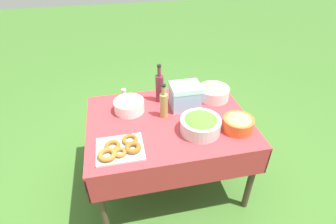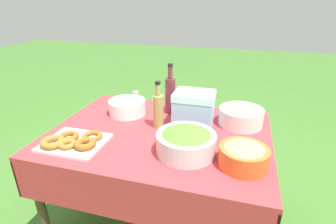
{
  "view_description": "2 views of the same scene",
  "coord_description": "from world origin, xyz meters",
  "px_view_note": "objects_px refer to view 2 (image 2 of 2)",
  "views": [
    {
      "loc": [
        -0.35,
        -1.6,
        1.93
      ],
      "look_at": [
        0.0,
        0.04,
        0.75
      ],
      "focal_mm": 28.0,
      "sensor_mm": 36.0,
      "label": 1
    },
    {
      "loc": [
        0.42,
        -1.3,
        1.41
      ],
      "look_at": [
        0.03,
        0.07,
        0.79
      ],
      "focal_mm": 28.0,
      "sensor_mm": 36.0,
      "label": 2
    }
  ],
  "objects_px": {
    "donut_platter": "(73,141)",
    "pasta_bowl": "(241,115)",
    "plate_stack": "(127,107)",
    "salad_bowl": "(186,141)",
    "olive_oil_bottle": "(158,110)",
    "wine_bottle": "(170,94)",
    "cooler_box": "(194,109)",
    "bread_bowl": "(244,155)"
  },
  "relations": [
    {
      "from": "salad_bowl",
      "to": "plate_stack",
      "type": "height_order",
      "value": "salad_bowl"
    },
    {
      "from": "wine_bottle",
      "to": "cooler_box",
      "type": "distance_m",
      "value": 0.23
    },
    {
      "from": "olive_oil_bottle",
      "to": "bread_bowl",
      "type": "height_order",
      "value": "olive_oil_bottle"
    },
    {
      "from": "pasta_bowl",
      "to": "bread_bowl",
      "type": "distance_m",
      "value": 0.45
    },
    {
      "from": "salad_bowl",
      "to": "wine_bottle",
      "type": "distance_m",
      "value": 0.52
    },
    {
      "from": "plate_stack",
      "to": "olive_oil_bottle",
      "type": "bearing_deg",
      "value": -26.57
    },
    {
      "from": "salad_bowl",
      "to": "olive_oil_bottle",
      "type": "bearing_deg",
      "value": 132.89
    },
    {
      "from": "plate_stack",
      "to": "bread_bowl",
      "type": "bearing_deg",
      "value": -28.09
    },
    {
      "from": "donut_platter",
      "to": "olive_oil_bottle",
      "type": "distance_m",
      "value": 0.5
    },
    {
      "from": "wine_bottle",
      "to": "pasta_bowl",
      "type": "bearing_deg",
      "value": -7.37
    },
    {
      "from": "donut_platter",
      "to": "cooler_box",
      "type": "relative_size",
      "value": 1.39
    },
    {
      "from": "donut_platter",
      "to": "cooler_box",
      "type": "distance_m",
      "value": 0.71
    },
    {
      "from": "plate_stack",
      "to": "cooler_box",
      "type": "xyz_separation_m",
      "value": [
        0.46,
        -0.04,
        0.06
      ]
    },
    {
      "from": "plate_stack",
      "to": "bread_bowl",
      "type": "xyz_separation_m",
      "value": [
        0.76,
        -0.41,
        0.01
      ]
    },
    {
      "from": "olive_oil_bottle",
      "to": "plate_stack",
      "type": "bearing_deg",
      "value": 153.43
    },
    {
      "from": "bread_bowl",
      "to": "cooler_box",
      "type": "xyz_separation_m",
      "value": [
        -0.3,
        0.37,
        0.05
      ]
    },
    {
      "from": "salad_bowl",
      "to": "wine_bottle",
      "type": "height_order",
      "value": "wine_bottle"
    },
    {
      "from": "pasta_bowl",
      "to": "salad_bowl",
      "type": "bearing_deg",
      "value": -121.58
    },
    {
      "from": "olive_oil_bottle",
      "to": "cooler_box",
      "type": "height_order",
      "value": "olive_oil_bottle"
    },
    {
      "from": "pasta_bowl",
      "to": "bread_bowl",
      "type": "height_order",
      "value": "pasta_bowl"
    },
    {
      "from": "pasta_bowl",
      "to": "plate_stack",
      "type": "height_order",
      "value": "pasta_bowl"
    },
    {
      "from": "donut_platter",
      "to": "bread_bowl",
      "type": "height_order",
      "value": "bread_bowl"
    },
    {
      "from": "bread_bowl",
      "to": "cooler_box",
      "type": "bearing_deg",
      "value": 129.52
    },
    {
      "from": "donut_platter",
      "to": "plate_stack",
      "type": "xyz_separation_m",
      "value": [
        0.11,
        0.46,
        0.03
      ]
    },
    {
      "from": "plate_stack",
      "to": "bread_bowl",
      "type": "relative_size",
      "value": 1.08
    },
    {
      "from": "donut_platter",
      "to": "pasta_bowl",
      "type": "bearing_deg",
      "value": 30.78
    },
    {
      "from": "donut_platter",
      "to": "cooler_box",
      "type": "height_order",
      "value": "cooler_box"
    },
    {
      "from": "salad_bowl",
      "to": "bread_bowl",
      "type": "distance_m",
      "value": 0.28
    },
    {
      "from": "pasta_bowl",
      "to": "donut_platter",
      "type": "distance_m",
      "value": 0.98
    },
    {
      "from": "plate_stack",
      "to": "wine_bottle",
      "type": "xyz_separation_m",
      "value": [
        0.27,
        0.1,
        0.08
      ]
    },
    {
      "from": "pasta_bowl",
      "to": "wine_bottle",
      "type": "height_order",
      "value": "wine_bottle"
    },
    {
      "from": "olive_oil_bottle",
      "to": "wine_bottle",
      "type": "bearing_deg",
      "value": 87.62
    },
    {
      "from": "bread_bowl",
      "to": "cooler_box",
      "type": "height_order",
      "value": "cooler_box"
    },
    {
      "from": "salad_bowl",
      "to": "wine_bottle",
      "type": "xyz_separation_m",
      "value": [
        -0.21,
        0.47,
        0.07
      ]
    },
    {
      "from": "pasta_bowl",
      "to": "plate_stack",
      "type": "bearing_deg",
      "value": -176.9
    },
    {
      "from": "wine_bottle",
      "to": "cooler_box",
      "type": "xyz_separation_m",
      "value": [
        0.19,
        -0.14,
        -0.03
      ]
    },
    {
      "from": "salad_bowl",
      "to": "plate_stack",
      "type": "distance_m",
      "value": 0.61
    },
    {
      "from": "cooler_box",
      "to": "bread_bowl",
      "type": "bearing_deg",
      "value": -50.48
    },
    {
      "from": "plate_stack",
      "to": "olive_oil_bottle",
      "type": "xyz_separation_m",
      "value": [
        0.26,
        -0.13,
        0.06
      ]
    },
    {
      "from": "olive_oil_bottle",
      "to": "bread_bowl",
      "type": "relative_size",
      "value": 1.27
    },
    {
      "from": "pasta_bowl",
      "to": "cooler_box",
      "type": "xyz_separation_m",
      "value": [
        -0.28,
        -0.08,
        0.04
      ]
    },
    {
      "from": "pasta_bowl",
      "to": "bread_bowl",
      "type": "relative_size",
      "value": 1.18
    }
  ]
}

